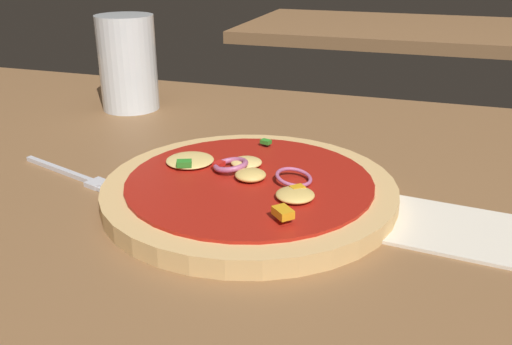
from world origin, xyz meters
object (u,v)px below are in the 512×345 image
Objects in this scene: pizza at (249,189)px; napkin at (475,233)px; beer_glass at (128,67)px; fork at (77,176)px.

pizza reaches higher than napkin.
pizza is 0.37m from beer_glass.
pizza is 0.21m from napkin.
napkin is at bearing -2.04° from pizza.
pizza is at bearing -42.21° from beer_glass.
fork is at bearing -72.56° from beer_glass.
pizza is 1.76× the size of napkin.
pizza is at bearing 2.70° from fork.
beer_glass reaches higher than napkin.
fork is 0.97× the size of napkin.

